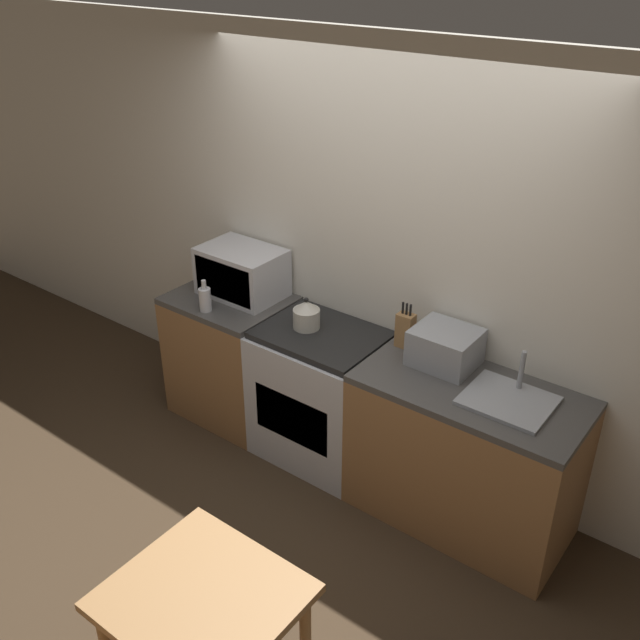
{
  "coord_description": "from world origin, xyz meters",
  "views": [
    {
      "loc": [
        2.03,
        -2.37,
        3.04
      ],
      "look_at": [
        -0.17,
        0.52,
        1.05
      ],
      "focal_mm": 40.0,
      "sensor_mm": 36.0,
      "label": 1
    }
  ],
  "objects_px": {
    "dining_table": "(204,615)",
    "kettle": "(306,315)",
    "stove_range": "(321,394)",
    "microwave": "(242,272)",
    "bottle": "(205,299)",
    "toaster_oven": "(445,347)"
  },
  "relations": [
    {
      "from": "toaster_oven",
      "to": "dining_table",
      "type": "relative_size",
      "value": 0.47
    },
    {
      "from": "stove_range",
      "to": "microwave",
      "type": "bearing_deg",
      "value": 172.32
    },
    {
      "from": "stove_range",
      "to": "kettle",
      "type": "relative_size",
      "value": 4.41
    },
    {
      "from": "microwave",
      "to": "toaster_oven",
      "type": "xyz_separation_m",
      "value": [
        1.49,
        0.03,
        -0.06
      ]
    },
    {
      "from": "stove_range",
      "to": "dining_table",
      "type": "height_order",
      "value": "stove_range"
    },
    {
      "from": "microwave",
      "to": "bottle",
      "type": "xyz_separation_m",
      "value": [
        -0.03,
        -0.32,
        -0.08
      ]
    },
    {
      "from": "kettle",
      "to": "toaster_oven",
      "type": "height_order",
      "value": "toaster_oven"
    },
    {
      "from": "microwave",
      "to": "dining_table",
      "type": "height_order",
      "value": "microwave"
    },
    {
      "from": "microwave",
      "to": "bottle",
      "type": "height_order",
      "value": "microwave"
    },
    {
      "from": "toaster_oven",
      "to": "dining_table",
      "type": "bearing_deg",
      "value": -91.26
    },
    {
      "from": "microwave",
      "to": "dining_table",
      "type": "xyz_separation_m",
      "value": [
        1.45,
        -1.83,
        -0.43
      ]
    },
    {
      "from": "stove_range",
      "to": "toaster_oven",
      "type": "distance_m",
      "value": 0.95
    },
    {
      "from": "stove_range",
      "to": "dining_table",
      "type": "bearing_deg",
      "value": -67.43
    },
    {
      "from": "stove_range",
      "to": "bottle",
      "type": "distance_m",
      "value": 0.96
    },
    {
      "from": "kettle",
      "to": "dining_table",
      "type": "height_order",
      "value": "kettle"
    },
    {
      "from": "microwave",
      "to": "dining_table",
      "type": "bearing_deg",
      "value": -51.54
    },
    {
      "from": "kettle",
      "to": "dining_table",
      "type": "distance_m",
      "value": 1.95
    },
    {
      "from": "bottle",
      "to": "toaster_oven",
      "type": "xyz_separation_m",
      "value": [
        1.52,
        0.35,
        0.02
      ]
    },
    {
      "from": "kettle",
      "to": "toaster_oven",
      "type": "xyz_separation_m",
      "value": [
        0.87,
        0.14,
        0.02
      ]
    },
    {
      "from": "stove_range",
      "to": "kettle",
      "type": "height_order",
      "value": "kettle"
    },
    {
      "from": "kettle",
      "to": "dining_table",
      "type": "relative_size",
      "value": 0.27
    },
    {
      "from": "dining_table",
      "to": "kettle",
      "type": "bearing_deg",
      "value": 115.67
    }
  ]
}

